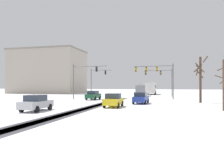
# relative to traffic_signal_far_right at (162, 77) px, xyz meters

# --- Properties ---
(wheel_track_left_lane) EXTENTS (1.14, 38.01, 0.01)m
(wheel_track_left_lane) POSITION_rel_traffic_signal_far_right_xyz_m (-7.96, -27.32, -4.66)
(wheel_track_left_lane) COLOR #424247
(wheel_track_left_lane) RESTS_ON ground
(wheel_track_right_lane) EXTENTS (1.05, 38.01, 0.01)m
(wheel_track_right_lane) POSITION_rel_traffic_signal_far_right_xyz_m (-7.56, -27.32, -4.66)
(wheel_track_right_lane) COLOR #424247
(wheel_track_right_lane) RESTS_ON ground
(wheel_track_center) EXTENTS (0.93, 38.01, 0.01)m
(wheel_track_center) POSITION_rel_traffic_signal_far_right_xyz_m (-6.92, -27.32, -4.66)
(wheel_track_center) COLOR #424247
(wheel_track_center) RESTS_ON ground
(sidewalk_kerb_right) EXTENTS (4.00, 38.01, 0.12)m
(sidewalk_kerb_right) POSITION_rel_traffic_signal_far_right_xyz_m (3.62, -29.05, -4.60)
(sidewalk_kerb_right) COLOR white
(sidewalk_kerb_right) RESTS_ON ground
(traffic_signal_far_right) EXTENTS (6.41, 0.49, 6.50)m
(traffic_signal_far_right) POSITION_rel_traffic_signal_far_right_xyz_m (0.00, 0.00, 0.00)
(traffic_signal_far_right) COLOR #56565B
(traffic_signal_far_right) RESTS_ON ground
(traffic_signal_near_left) EXTENTS (6.75, 0.55, 6.50)m
(traffic_signal_near_left) POSITION_rel_traffic_signal_far_right_xyz_m (-14.07, -14.15, -0.19)
(traffic_signal_near_left) COLOR #56565B
(traffic_signal_near_left) RESTS_ON ground
(traffic_signal_far_left) EXTENTS (4.90, 0.62, 6.50)m
(traffic_signal_far_left) POSITION_rel_traffic_signal_far_right_xyz_m (-14.67, -3.94, -0.31)
(traffic_signal_far_left) COLOR #56565B
(traffic_signal_far_left) RESTS_ON ground
(traffic_signal_near_right) EXTENTS (7.10, 0.53, 6.50)m
(traffic_signal_near_right) POSITION_rel_traffic_signal_far_right_xyz_m (-0.62, -11.96, 0.16)
(traffic_signal_near_right) COLOR #56565B
(traffic_signal_near_right) RESTS_ON ground
(car_dark_green_lead) EXTENTS (1.92, 4.14, 1.62)m
(car_dark_green_lead) POSITION_rel_traffic_signal_far_right_xyz_m (-11.81, -14.71, -3.84)
(car_dark_green_lead) COLOR #194C2D
(car_dark_green_lead) RESTS_ON ground
(car_blue_second) EXTENTS (2.02, 4.19, 1.62)m
(car_blue_second) POSITION_rel_traffic_signal_far_right_xyz_m (-2.40, -21.47, -3.84)
(car_blue_second) COLOR #233899
(car_blue_second) RESTS_ON ground
(car_yellow_cab_third) EXTENTS (1.90, 4.13, 1.62)m
(car_yellow_cab_third) POSITION_rel_traffic_signal_far_right_xyz_m (-4.96, -27.31, -3.84)
(car_yellow_cab_third) COLOR yellow
(car_yellow_cab_third) RESTS_ON ground
(car_silver_fourth) EXTENTS (1.92, 4.15, 1.62)m
(car_silver_fourth) POSITION_rel_traffic_signal_far_right_xyz_m (-11.49, -33.27, -3.84)
(car_silver_fourth) COLOR #B7BABF
(car_silver_fourth) RESTS_ON ground
(bus_oncoming) EXTENTS (2.84, 11.05, 3.38)m
(bus_oncoming) POSITION_rel_traffic_signal_far_right_xyz_m (-3.42, 13.18, -2.67)
(bus_oncoming) COLOR silver
(bus_oncoming) RESTS_ON ground
(box_truck_delivery) EXTENTS (2.55, 7.49, 3.02)m
(box_truck_delivery) POSITION_rel_traffic_signal_far_right_xyz_m (-5.04, 1.74, -3.03)
(box_truck_delivery) COLOR slate
(box_truck_delivery) RESTS_ON ground
(bare_tree_sidewalk_far) EXTENTS (1.93, 1.78, 6.90)m
(bare_tree_sidewalk_far) POSITION_rel_traffic_signal_far_right_xyz_m (6.02, -17.63, -0.84)
(bare_tree_sidewalk_far) COLOR #4C3828
(bare_tree_sidewalk_far) RESTS_ON ground
(office_building_far_left_block) EXTENTS (23.08, 14.91, 14.69)m
(office_building_far_left_block) POSITION_rel_traffic_signal_far_right_xyz_m (-38.43, 15.71, 2.69)
(office_building_far_left_block) COLOR #A89E8E
(office_building_far_left_block) RESTS_ON ground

